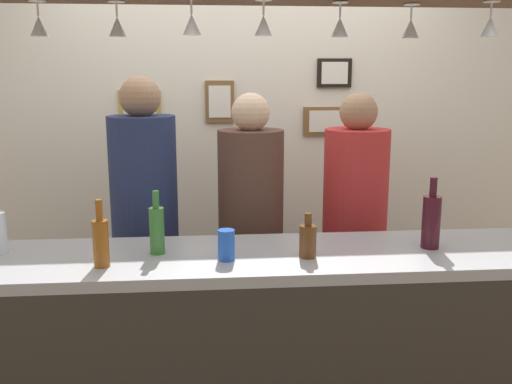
% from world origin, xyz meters
% --- Properties ---
extents(back_wall, '(4.40, 0.06, 2.60)m').
position_xyz_m(back_wall, '(0.00, 1.10, 1.30)').
color(back_wall, silver).
rests_on(back_wall, ground_plane).
extents(bar_counter, '(2.70, 0.55, 1.05)m').
position_xyz_m(bar_counter, '(0.00, -0.51, 0.70)').
color(bar_counter, '#99999E').
rests_on(bar_counter, ground_plane).
extents(hanging_wineglass_far_left, '(0.07, 0.07, 0.13)m').
position_xyz_m(hanging_wineglass_far_left, '(-0.86, -0.24, 1.95)').
color(hanging_wineglass_far_left, silver).
rests_on(hanging_wineglass_far_left, overhead_glass_rack).
extents(hanging_wineglass_left, '(0.07, 0.07, 0.13)m').
position_xyz_m(hanging_wineglass_left, '(-0.57, -0.24, 1.95)').
color(hanging_wineglass_left, silver).
rests_on(hanging_wineglass_left, overhead_glass_rack).
extents(hanging_wineglass_center_left, '(0.07, 0.07, 0.13)m').
position_xyz_m(hanging_wineglass_center_left, '(-0.28, -0.36, 1.95)').
color(hanging_wineglass_center_left, silver).
rests_on(hanging_wineglass_center_left, overhead_glass_rack).
extents(hanging_wineglass_center, '(0.07, 0.07, 0.13)m').
position_xyz_m(hanging_wineglass_center, '(-0.01, -0.34, 1.95)').
color(hanging_wineglass_center, silver).
rests_on(hanging_wineglass_center, overhead_glass_rack).
extents(hanging_wineglass_center_right, '(0.07, 0.07, 0.13)m').
position_xyz_m(hanging_wineglass_center_right, '(0.29, -0.29, 1.95)').
color(hanging_wineglass_center_right, silver).
rests_on(hanging_wineglass_center_right, overhead_glass_rack).
extents(hanging_wineglass_right, '(0.07, 0.07, 0.13)m').
position_xyz_m(hanging_wineglass_right, '(0.59, -0.25, 1.95)').
color(hanging_wineglass_right, silver).
rests_on(hanging_wineglass_right, overhead_glass_rack).
extents(hanging_wineglass_far_right, '(0.07, 0.07, 0.13)m').
position_xyz_m(hanging_wineglass_far_right, '(0.87, -0.37, 1.95)').
color(hanging_wineglass_far_right, silver).
rests_on(hanging_wineglass_far_right, overhead_glass_rack).
extents(person_left_navy_shirt, '(0.34, 0.34, 1.75)m').
position_xyz_m(person_left_navy_shirt, '(-0.56, 0.32, 1.06)').
color(person_left_navy_shirt, '#2D334C').
rests_on(person_left_navy_shirt, ground_plane).
extents(person_middle_brown_shirt, '(0.34, 0.34, 1.67)m').
position_xyz_m(person_middle_brown_shirt, '(-0.01, 0.32, 1.01)').
color(person_middle_brown_shirt, '#2D334C').
rests_on(person_middle_brown_shirt, ground_plane).
extents(person_right_red_shirt, '(0.34, 0.34, 1.67)m').
position_xyz_m(person_right_red_shirt, '(0.55, 0.32, 1.01)').
color(person_right_red_shirt, '#2D334C').
rests_on(person_right_red_shirt, ground_plane).
extents(bottle_beer_brown_stubby, '(0.07, 0.07, 0.18)m').
position_xyz_m(bottle_beer_brown_stubby, '(0.16, -0.42, 1.12)').
color(bottle_beer_brown_stubby, '#512D14').
rests_on(bottle_beer_brown_stubby, bar_counter).
extents(bottle_beer_green_import, '(0.06, 0.06, 0.26)m').
position_xyz_m(bottle_beer_green_import, '(-0.44, -0.32, 1.15)').
color(bottle_beer_green_import, '#336B2D').
rests_on(bottle_beer_green_import, bar_counter).
extents(bottle_wine_dark_red, '(0.08, 0.08, 0.30)m').
position_xyz_m(bottle_wine_dark_red, '(0.69, -0.34, 1.16)').
color(bottle_wine_dark_red, '#380F19').
rests_on(bottle_wine_dark_red, bar_counter).
extents(bottle_beer_amber_tall, '(0.06, 0.06, 0.26)m').
position_xyz_m(bottle_beer_amber_tall, '(-0.64, -0.46, 1.15)').
color(bottle_beer_amber_tall, brown).
rests_on(bottle_beer_amber_tall, bar_counter).
extents(drink_can, '(0.07, 0.07, 0.12)m').
position_xyz_m(drink_can, '(-0.16, -0.43, 1.11)').
color(drink_can, '#1E4CB2').
rests_on(drink_can, bar_counter).
extents(picture_frame_crest, '(0.18, 0.02, 0.26)m').
position_xyz_m(picture_frame_crest, '(-0.15, 1.06, 1.59)').
color(picture_frame_crest, brown).
rests_on(picture_frame_crest, back_wall).
extents(picture_frame_lower_pair, '(0.30, 0.02, 0.18)m').
position_xyz_m(picture_frame_lower_pair, '(0.54, 1.06, 1.46)').
color(picture_frame_lower_pair, brown).
rests_on(picture_frame_lower_pair, back_wall).
extents(picture_frame_upper_small, '(0.22, 0.02, 0.18)m').
position_xyz_m(picture_frame_upper_small, '(0.58, 1.06, 1.77)').
color(picture_frame_upper_small, black).
rests_on(picture_frame_upper_small, back_wall).
extents(picture_frame_caricature, '(0.26, 0.02, 0.34)m').
position_xyz_m(picture_frame_caricature, '(-0.64, 1.06, 1.49)').
color(picture_frame_caricature, '#B29338').
rests_on(picture_frame_caricature, back_wall).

